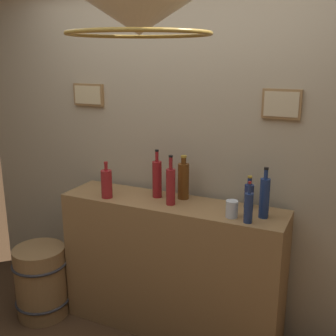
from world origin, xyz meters
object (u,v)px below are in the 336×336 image
glass_tumbler_rocks (232,209)px  liquor_bottle_mezcal (171,186)px  liquor_bottle_rye (183,180)px  wooden_barrel (41,281)px  liquor_bottle_gin (249,195)px  liquor_bottle_port (107,184)px  liquor_bottle_brandy (248,207)px  pendant_lamp (139,13)px  liquor_bottle_whiskey (264,197)px  liquor_bottle_tequila (157,178)px

glass_tumbler_rocks → liquor_bottle_mezcal: bearing=174.1°
liquor_bottle_rye → wooden_barrel: bearing=-160.1°
liquor_bottle_rye → liquor_bottle_gin: size_ratio=1.44×
liquor_bottle_rye → liquor_bottle_port: size_ratio=1.19×
liquor_bottle_brandy → pendant_lamp: bearing=-109.7°
liquor_bottle_mezcal → glass_tumbler_rocks: size_ratio=3.18×
liquor_bottle_mezcal → liquor_bottle_brandy: 0.55m
liquor_bottle_mezcal → glass_tumbler_rocks: (0.43, -0.04, -0.08)m
liquor_bottle_gin → liquor_bottle_rye: bearing=-176.9°
pendant_lamp → wooden_barrel: 2.28m
liquor_bottle_brandy → pendant_lamp: (-0.28, -0.78, 1.02)m
liquor_bottle_gin → pendant_lamp: pendant_lamp is taller
liquor_bottle_rye → pendant_lamp: (0.23, -1.01, 0.98)m
wooden_barrel → liquor_bottle_rye: bearing=19.9°
liquor_bottle_whiskey → glass_tumbler_rocks: 0.21m
glass_tumbler_rocks → liquor_bottle_rye: bearing=154.9°
liquor_bottle_tequila → liquor_bottle_brandy: size_ratio=1.33×
wooden_barrel → liquor_bottle_port: bearing=17.0°
liquor_bottle_gin → liquor_bottle_tequila: bearing=-173.6°
liquor_bottle_gin → liquor_bottle_brandy: liquor_bottle_brandy is taller
liquor_bottle_whiskey → liquor_bottle_mezcal: bearing=-176.9°
liquor_bottle_gin → wooden_barrel: (-1.45, -0.39, -0.78)m
pendant_lamp → liquor_bottle_port: bearing=131.9°
liquor_bottle_port → liquor_bottle_whiskey: 1.07m
liquor_bottle_rye → liquor_bottle_gin: (0.45, 0.02, -0.05)m
liquor_bottle_port → liquor_bottle_tequila: 0.35m
liquor_bottle_tequila → wooden_barrel: liquor_bottle_tequila is taller
glass_tumbler_rocks → pendant_lamp: size_ratio=0.18×
pendant_lamp → liquor_bottle_brandy: bearing=70.3°
glass_tumbler_rocks → pendant_lamp: pendant_lamp is taller
liquor_bottle_gin → wooden_barrel: bearing=-165.1°
liquor_bottle_tequila → liquor_bottle_whiskey: size_ratio=1.07×
liquor_bottle_mezcal → liquor_bottle_tequila: liquor_bottle_tequila is taller
liquor_bottle_gin → wooden_barrel: 1.70m
liquor_bottle_mezcal → liquor_bottle_gin: bearing=19.3°
liquor_bottle_mezcal → liquor_bottle_tequila: size_ratio=0.99×
liquor_bottle_port → glass_tumbler_rocks: bearing=1.1°
liquor_bottle_gin → pendant_lamp: (-0.22, -1.03, 1.03)m
liquor_bottle_whiskey → liquor_bottle_brandy: bearing=-119.2°
liquor_bottle_mezcal → liquor_bottle_rye: size_ratio=1.10×
liquor_bottle_port → pendant_lamp: (0.72, -0.80, 1.01)m
liquor_bottle_mezcal → liquor_bottle_gin: liquor_bottle_mezcal is taller
liquor_bottle_mezcal → pendant_lamp: 1.33m
liquor_bottle_brandy → liquor_bottle_tequila: bearing=165.2°
liquor_bottle_rye → liquor_bottle_mezcal: bearing=-101.6°
liquor_bottle_mezcal → wooden_barrel: bearing=-167.3°
wooden_barrel → pendant_lamp: bearing=-27.5°
liquor_bottle_gin → liquor_bottle_whiskey: (0.13, -0.14, 0.05)m
pendant_lamp → liquor_bottle_mezcal: bearing=106.9°
liquor_bottle_tequila → glass_tumbler_rocks: 0.60m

